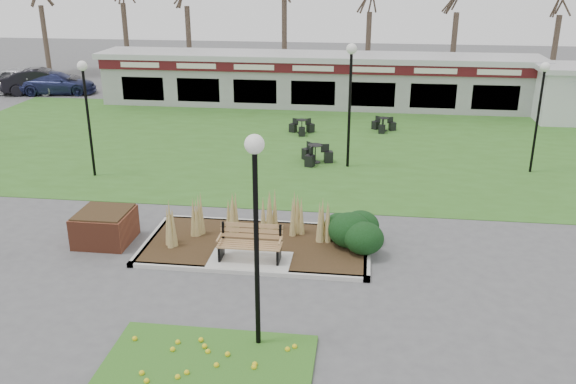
# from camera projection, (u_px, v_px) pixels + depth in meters

# --- Properties ---
(ground) EXTENTS (100.00, 100.00, 0.00)m
(ground) POSITION_uv_depth(u_px,v_px,m) (249.00, 266.00, 16.20)
(ground) COLOR #515154
(ground) RESTS_ON ground
(lawn) EXTENTS (34.00, 16.00, 0.02)m
(lawn) POSITION_uv_depth(u_px,v_px,m) (299.00, 143.00, 27.34)
(lawn) COLOR #34631F
(lawn) RESTS_ON ground
(flower_bed) EXTENTS (4.20, 3.00, 0.16)m
(flower_bed) POSITION_uv_depth(u_px,v_px,m) (205.00, 372.00, 11.90)
(flower_bed) COLOR #2E671D
(flower_bed) RESTS_ON ground
(planting_bed) EXTENTS (6.75, 3.40, 1.27)m
(planting_bed) POSITION_uv_depth(u_px,v_px,m) (302.00, 236.00, 17.17)
(planting_bed) COLOR #312713
(planting_bed) RESTS_ON ground
(park_bench) EXTENTS (1.70, 0.66, 0.93)m
(park_bench) POSITION_uv_depth(u_px,v_px,m) (250.00, 242.00, 16.22)
(park_bench) COLOR #9C7F46
(park_bench) RESTS_ON ground
(brick_planter) EXTENTS (1.50, 1.50, 0.95)m
(brick_planter) POSITION_uv_depth(u_px,v_px,m) (105.00, 226.00, 17.49)
(brick_planter) COLOR brown
(brick_planter) RESTS_ON ground
(food_pavilion) EXTENTS (24.60, 3.40, 2.90)m
(food_pavilion) POSITION_uv_depth(u_px,v_px,m) (315.00, 80.00, 34.22)
(food_pavilion) COLOR #98989B
(food_pavilion) RESTS_ON ground
(lamp_post_near_right) EXTENTS (0.38, 0.38, 4.60)m
(lamp_post_near_right) POSITION_uv_depth(u_px,v_px,m) (255.00, 197.00, 11.67)
(lamp_post_near_right) COLOR black
(lamp_post_near_right) RESTS_ON ground
(lamp_post_mid_left) EXTENTS (0.36, 0.36, 4.33)m
(lamp_post_mid_left) POSITION_uv_depth(u_px,v_px,m) (85.00, 93.00, 22.06)
(lamp_post_mid_left) COLOR black
(lamp_post_mid_left) RESTS_ON ground
(lamp_post_mid_right) EXTENTS (0.40, 0.40, 4.80)m
(lamp_post_mid_right) POSITION_uv_depth(u_px,v_px,m) (351.00, 79.00, 22.97)
(lamp_post_mid_right) COLOR black
(lamp_post_mid_right) RESTS_ON ground
(lamp_post_far_right) EXTENTS (0.35, 0.35, 4.22)m
(lamp_post_far_right) POSITION_uv_depth(u_px,v_px,m) (541.00, 93.00, 22.48)
(lamp_post_far_right) COLOR black
(lamp_post_far_right) RESTS_ON ground
(bistro_set_a) EXTENTS (1.33, 1.37, 0.74)m
(bistro_set_a) POSITION_uv_depth(u_px,v_px,m) (315.00, 157.00, 24.57)
(bistro_set_a) COLOR black
(bistro_set_a) RESTS_ON ground
(bistro_set_b) EXTENTS (1.24, 1.14, 0.66)m
(bistro_set_b) POSITION_uv_depth(u_px,v_px,m) (302.00, 129.00, 28.84)
(bistro_set_b) COLOR black
(bistro_set_b) RESTS_ON ground
(bistro_set_d) EXTENTS (1.20, 1.13, 0.64)m
(bistro_set_d) POSITION_uv_depth(u_px,v_px,m) (383.00, 126.00, 29.27)
(bistro_set_d) COLOR black
(bistro_set_d) RESTS_ON ground
(car_silver) EXTENTS (4.91, 2.25, 1.63)m
(car_silver) POSITION_uv_depth(u_px,v_px,m) (26.00, 80.00, 37.70)
(car_silver) COLOR silver
(car_silver) RESTS_ON ground
(car_black) EXTENTS (4.97, 3.01, 1.55)m
(car_black) POSITION_uv_depth(u_px,v_px,m) (43.00, 81.00, 37.67)
(car_black) COLOR black
(car_black) RESTS_ON ground
(car_blue) EXTENTS (4.95, 2.70, 1.36)m
(car_blue) POSITION_uv_depth(u_px,v_px,m) (57.00, 83.00, 37.60)
(car_blue) COLOR navy
(car_blue) RESTS_ON ground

